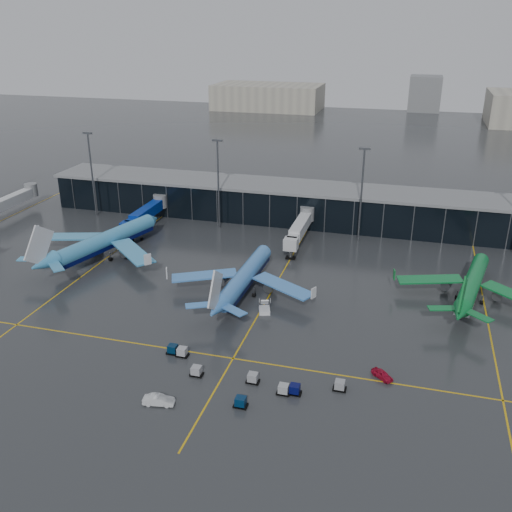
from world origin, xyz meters
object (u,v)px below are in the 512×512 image
(baggage_carts, at_px, (243,377))
(service_van_white, at_px, (159,400))
(airliner_arkefly, at_px, (105,231))
(airliner_aer_lingus, at_px, (474,274))
(service_van_red, at_px, (382,375))
(mobile_airstair, at_px, (264,309))
(airliner_klm_near, at_px, (245,267))

(baggage_carts, distance_m, service_van_white, 14.61)
(airliner_arkefly, height_order, airliner_aer_lingus, airliner_arkefly)
(baggage_carts, distance_m, service_van_red, 23.40)
(service_van_white, bearing_deg, mobile_airstair, -23.72)
(airliner_arkefly, height_order, mobile_airstair, airliner_arkefly)
(airliner_klm_near, relative_size, airliner_aer_lingus, 1.04)
(airliner_arkefly, distance_m, mobile_airstair, 50.21)
(service_van_white, bearing_deg, airliner_klm_near, -12.37)
(airliner_aer_lingus, bearing_deg, mobile_airstair, -144.64)
(airliner_aer_lingus, relative_size, baggage_carts, 1.14)
(mobile_airstair, xyz_separation_m, service_van_red, (25.11, -17.31, -0.07))
(mobile_airstair, distance_m, service_van_white, 34.95)
(airliner_arkefly, relative_size, airliner_aer_lingus, 1.18)
(service_van_red, bearing_deg, baggage_carts, 148.26)
(airliner_klm_near, relative_size, service_van_white, 7.89)
(mobile_airstair, relative_size, service_van_white, 0.75)
(airliner_klm_near, distance_m, baggage_carts, 34.05)
(airliner_arkefly, height_order, baggage_carts, airliner_arkefly)
(airliner_arkefly, xyz_separation_m, mobile_airstair, (46.31, -18.46, -6.03))
(airliner_klm_near, height_order, baggage_carts, airliner_klm_near)
(airliner_aer_lingus, xyz_separation_m, service_van_white, (-49.48, -52.13, -4.95))
(service_van_red, relative_size, service_van_white, 0.83)
(airliner_klm_near, bearing_deg, service_van_red, -36.88)
(airliner_klm_near, height_order, mobile_airstair, airliner_klm_near)
(airliner_arkefly, bearing_deg, mobile_airstair, -6.59)
(baggage_carts, relative_size, mobile_airstair, 8.82)
(airliner_klm_near, bearing_deg, airliner_aer_lingus, 13.68)
(baggage_carts, xyz_separation_m, mobile_airstair, (-2.78, 24.28, 0.01))
(airliner_aer_lingus, xyz_separation_m, service_van_red, (-16.23, -35.46, -5.07))
(mobile_airstair, height_order, service_van_white, mobile_airstair)
(mobile_airstair, height_order, service_van_red, mobile_airstair)
(airliner_aer_lingus, distance_m, baggage_carts, 57.55)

